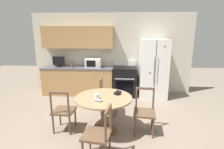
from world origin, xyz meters
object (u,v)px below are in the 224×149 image
Objects in this scene: oven_range at (124,81)px; counter_bottle at (72,65)px; countertop_tv at (59,61)px; dining_chair_near at (98,135)px; wallet at (118,93)px; candle_glass at (97,97)px; dining_chair_far at (108,97)px; dining_chair_right at (144,112)px; microwave at (93,63)px; refrigerator at (153,69)px; dining_chair_left at (63,111)px.

counter_bottle is (-1.66, -0.07, 0.53)m from oven_range.
countertop_tv reaches higher than dining_chair_near.
candle_glass is at bearing -146.27° from wallet.
dining_chair_far is 0.77m from wallet.
counter_bottle is at bearing -39.37° from dining_chair_right.
dining_chair_far is at bearing -107.18° from oven_range.
microwave is at bearing 176.76° from oven_range.
refrigerator is 2.19m from dining_chair_right.
refrigerator is at bearing 57.19° from candle_glass.
counter_bottle is 1.88m from dining_chair_far.
refrigerator is 2.53m from counter_bottle.
dining_chair_left is (-0.83, -0.85, 0.00)m from dining_chair_far.
refrigerator is 3.05m from dining_chair_left.
dining_chair_right is 1.00× the size of dining_chair_left.
oven_range is 2.03m from wallet.
candle_glass is at bearing -103.62° from oven_range.
oven_range is at bearing -1.36° from countertop_tv.
microwave reaches higher than dining_chair_left.
dining_chair_near is at bearing -80.11° from candle_glass.
refrigerator is 3.24m from dining_chair_near.
dining_chair_right is at bearing -41.00° from countertop_tv.
wallet is (0.85, -2.06, -0.27)m from microwave.
oven_range is at bearing 0.13° from dining_chair_near.
microwave reaches higher than candle_glass.
refrigerator is 19.93× the size of candle_glass.
counter_bottle is 2.84× the size of candle_glass.
countertop_tv is at bearing 124.41° from candle_glass.
dining_chair_near is 1.15m from dining_chair_left.
countertop_tv is at bearing 177.92° from refrigerator.
microwave is 1.92× the size of counter_bottle.
countertop_tv is 0.43× the size of dining_chair_right.
dining_chair_near is at bearing 52.47° from dining_chair_right.
oven_range is 2.18m from dining_chair_right.
dining_chair_left is at bearing -134.67° from refrigerator.
refrigerator is 2.00× the size of dining_chair_far.
dining_chair_right is 1.00× the size of dining_chair_far.
refrigerator is 4.68× the size of countertop_tv.
oven_range is 2.54m from dining_chair_left.
dining_chair_near is (1.24, -2.93, -0.56)m from counter_bottle.
dining_chair_near is 1.00× the size of dining_chair_right.
counter_bottle is at bearing 103.51° from dining_chair_left.
countertop_tv is 0.50m from counter_bottle.
countertop_tv is (-3.01, 0.11, 0.18)m from refrigerator.
countertop_tv reaches higher than oven_range.
refrigerator is 2.00× the size of dining_chair_near.
dining_chair_right is at bearing -103.02° from refrigerator.
refrigerator is at bearing 0.17° from counter_bottle.
counter_bottle is at bearing -13.75° from countertop_tv.
dining_chair_far and dining_chair_left have the same top height.
microwave is 1.65m from dining_chair_far.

